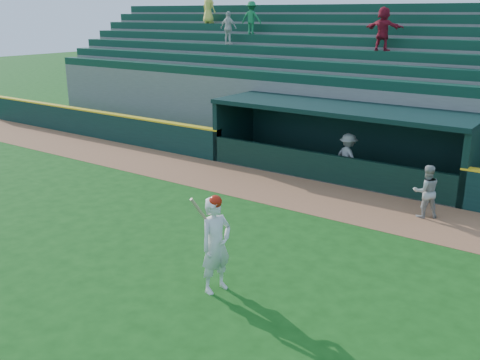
{
  "coord_description": "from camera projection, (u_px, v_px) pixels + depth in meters",
  "views": [
    {
      "loc": [
        7.91,
        -9.56,
        5.6
      ],
      "look_at": [
        0.0,
        1.6,
        1.3
      ],
      "focal_mm": 40.0,
      "sensor_mm": 36.0,
      "label": 1
    }
  ],
  "objects": [
    {
      "name": "wall_stripe_left",
      "position": [
        88.0,
        110.0,
        24.97
      ],
      "size": [
        15.5,
        0.32,
        0.06
      ],
      "primitive_type": "cube",
      "color": "yellow",
      "rests_on": "field_wall_left"
    },
    {
      "name": "warning_track",
      "position": [
        299.0,
        193.0,
        17.3
      ],
      "size": [
        40.0,
        3.0,
        0.01
      ],
      "primitive_type": "cube",
      "color": "brown",
      "rests_on": "ground"
    },
    {
      "name": "dugout_player_front",
      "position": [
        426.0,
        191.0,
        15.09
      ],
      "size": [
        0.95,
        0.92,
        1.54
      ],
      "primitive_type": "imported",
      "rotation": [
        0.0,
        0.0,
        3.78
      ],
      "color": "#A2A29D",
      "rests_on": "ground"
    },
    {
      "name": "dugout",
      "position": [
        342.0,
        135.0,
        19.31
      ],
      "size": [
        9.4,
        2.8,
        2.46
      ],
      "color": "slate",
      "rests_on": "ground"
    },
    {
      "name": "batter_at_plate",
      "position": [
        216.0,
        244.0,
        10.98
      ],
      "size": [
        0.64,
        0.88,
        2.13
      ],
      "color": "white",
      "rests_on": "ground"
    },
    {
      "name": "dugout_player_inside",
      "position": [
        348.0,
        157.0,
        18.41
      ],
      "size": [
        1.23,
        1.01,
        1.66
      ],
      "primitive_type": "imported",
      "rotation": [
        0.0,
        0.0,
        2.71
      ],
      "color": "#9F9F9A",
      "rests_on": "ground"
    },
    {
      "name": "stands",
      "position": [
        390.0,
        92.0,
        22.55
      ],
      "size": [
        34.5,
        6.25,
        7.09
      ],
      "color": "slate",
      "rests_on": "ground"
    },
    {
      "name": "field_wall_left",
      "position": [
        89.0,
        124.0,
        25.16
      ],
      "size": [
        15.5,
        0.3,
        1.2
      ],
      "primitive_type": "cube",
      "color": "black",
      "rests_on": "ground"
    },
    {
      "name": "ground",
      "position": [
        203.0,
        245.0,
        13.49
      ],
      "size": [
        120.0,
        120.0,
        0.0
      ],
      "primitive_type": "plane",
      "color": "#134812",
      "rests_on": "ground"
    }
  ]
}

